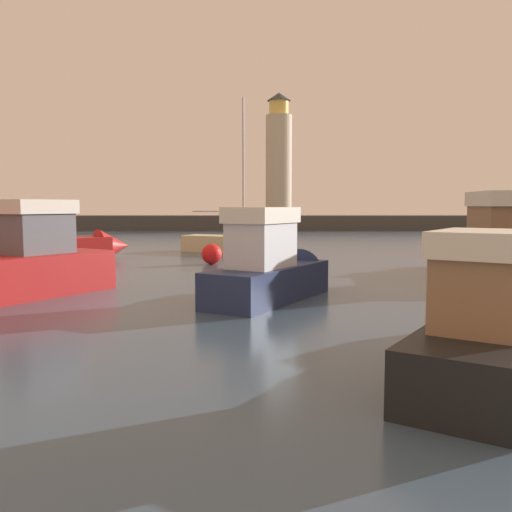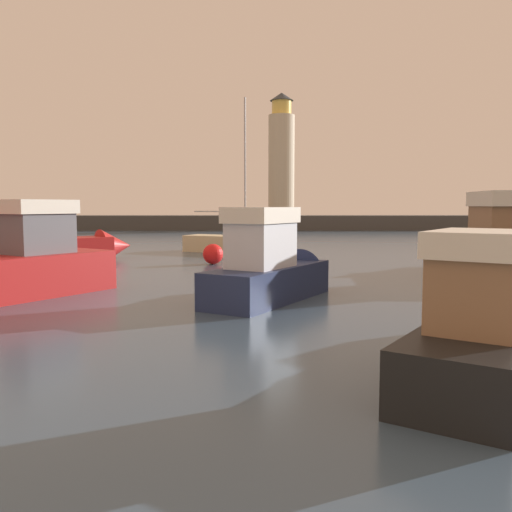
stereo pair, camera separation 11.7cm
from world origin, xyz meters
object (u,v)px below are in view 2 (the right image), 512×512
mooring_buoy (213,254)px  lighthouse (281,158)px  motorboat_1 (493,328)px  motorboat_4 (67,245)px  motorboat_3 (278,268)px  sailboat_moored (236,243)px  motorboat_0 (479,251)px

mooring_buoy → lighthouse: bearing=82.0°
motorboat_1 → motorboat_4: bearing=125.7°
motorboat_3 → sailboat_moored: bearing=96.1°
lighthouse → motorboat_4: 41.20m
lighthouse → motorboat_3: size_ratio=2.26×
motorboat_4 → motorboat_0: bearing=-17.4°
motorboat_3 → motorboat_4: 15.70m
lighthouse → motorboat_0: 45.29m
motorboat_0 → motorboat_4: bearing=162.6°
lighthouse → motorboat_3: (-2.76, -49.76, -7.75)m
motorboat_3 → motorboat_4: size_ratio=0.92×
motorboat_0 → sailboat_moored: bearing=132.5°
lighthouse → motorboat_0: lighthouse is taller
motorboat_1 → motorboat_3: motorboat_3 is taller
lighthouse → sailboat_moored: (-4.60, -32.65, -8.13)m
motorboat_1 → motorboat_3: (-3.42, 7.94, 0.15)m
motorboat_4 → mooring_buoy: (7.82, -1.48, -0.35)m
mooring_buoy → motorboat_4: bearing=169.3°
mooring_buoy → sailboat_moored: bearing=82.4°
sailboat_moored → lighthouse: bearing=82.0°
lighthouse → mooring_buoy: size_ratio=14.25×
lighthouse → mooring_buoy: bearing=-98.0°
sailboat_moored → motorboat_4: bearing=-147.7°
motorboat_4 → mooring_buoy: bearing=-10.7°
motorboat_0 → motorboat_4: motorboat_0 is taller
motorboat_0 → motorboat_3: motorboat_0 is taller
motorboat_4 → lighthouse: bearing=70.7°
sailboat_moored → mooring_buoy: bearing=-97.6°
lighthouse → motorboat_1: size_ratio=2.35×
motorboat_0 → motorboat_3: 10.35m
motorboat_0 → motorboat_4: 20.28m
motorboat_1 → motorboat_4: 24.03m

